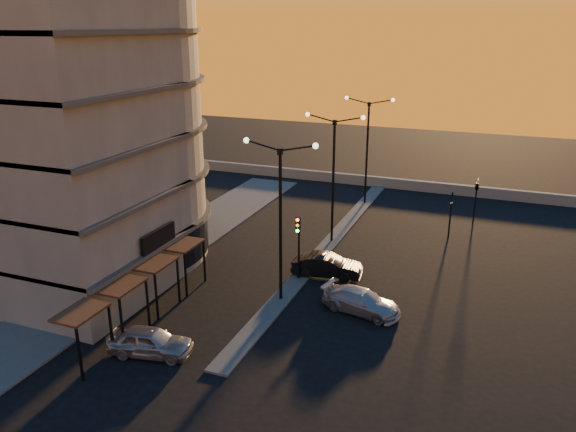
# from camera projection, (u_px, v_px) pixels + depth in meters

# --- Properties ---
(ground) EXTENTS (120.00, 120.00, 0.00)m
(ground) POSITION_uv_depth(u_px,v_px,m) (281.00, 300.00, 32.98)
(ground) COLOR black
(ground) RESTS_ON ground
(sidewalk_west) EXTENTS (5.00, 40.00, 0.12)m
(sidewalk_west) POSITION_uv_depth(u_px,v_px,m) (166.00, 250.00, 40.12)
(sidewalk_west) COLOR #474745
(sidewalk_west) RESTS_ON ground
(median) EXTENTS (1.20, 36.00, 0.12)m
(median) POSITION_uv_depth(u_px,v_px,m) (332.00, 241.00, 41.76)
(median) COLOR #474745
(median) RESTS_ON ground
(parapet) EXTENTS (44.00, 0.50, 1.00)m
(parapet) POSITION_uv_depth(u_px,v_px,m) (400.00, 184.00, 55.00)
(parapet) COLOR gray
(parapet) RESTS_ON ground
(building) EXTENTS (14.35, 17.08, 25.00)m
(building) POSITION_uv_depth(u_px,v_px,m) (67.00, 84.00, 33.99)
(building) COLOR slate
(building) RESTS_ON ground
(streetlamp_near) EXTENTS (4.32, 0.32, 9.51)m
(streetlamp_near) POSITION_uv_depth(u_px,v_px,m) (280.00, 210.00, 31.16)
(streetlamp_near) COLOR black
(streetlamp_near) RESTS_ON ground
(streetlamp_mid) EXTENTS (4.32, 0.32, 9.51)m
(streetlamp_mid) POSITION_uv_depth(u_px,v_px,m) (333.00, 169.00, 39.96)
(streetlamp_mid) COLOR black
(streetlamp_mid) RESTS_ON ground
(streetlamp_far) EXTENTS (4.32, 0.32, 9.51)m
(streetlamp_far) POSITION_uv_depth(u_px,v_px,m) (367.00, 143.00, 48.76)
(streetlamp_far) COLOR black
(streetlamp_far) RESTS_ON ground
(traffic_light_main) EXTENTS (0.28, 0.44, 4.25)m
(traffic_light_main) POSITION_uv_depth(u_px,v_px,m) (298.00, 238.00, 34.57)
(traffic_light_main) COLOR black
(traffic_light_main) RESTS_ON ground
(signal_east_a) EXTENTS (0.13, 0.16, 3.60)m
(signal_east_a) POSITION_uv_depth(u_px,v_px,m) (450.00, 214.00, 41.90)
(signal_east_a) COLOR black
(signal_east_a) RESTS_ON ground
(signal_east_b) EXTENTS (0.42, 1.99, 3.60)m
(signal_east_b) POSITION_uv_depth(u_px,v_px,m) (477.00, 187.00, 44.51)
(signal_east_b) COLOR black
(signal_east_b) RESTS_ON ground
(car_hatchback) EXTENTS (4.39, 2.45, 1.41)m
(car_hatchback) POSITION_uv_depth(u_px,v_px,m) (150.00, 342.00, 27.34)
(car_hatchback) COLOR #96979D
(car_hatchback) RESTS_ON ground
(car_sedan) EXTENTS (4.60, 2.13, 1.46)m
(car_sedan) POSITION_uv_depth(u_px,v_px,m) (327.00, 266.00, 35.86)
(car_sedan) COLOR black
(car_sedan) RESTS_ON ground
(car_wagon) EXTENTS (4.80, 2.73, 1.31)m
(car_wagon) POSITION_uv_depth(u_px,v_px,m) (361.00, 301.00, 31.42)
(car_wagon) COLOR #A5A8AD
(car_wagon) RESTS_ON ground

